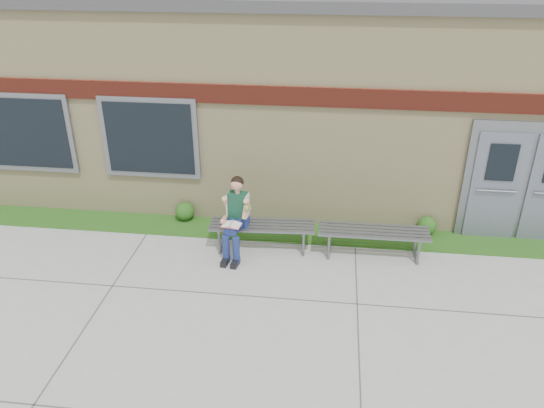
# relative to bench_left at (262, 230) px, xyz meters

# --- Properties ---
(ground) EXTENTS (80.00, 80.00, 0.00)m
(ground) POSITION_rel_bench_left_xyz_m (0.71, -2.00, -0.38)
(ground) COLOR #9E9E99
(ground) RESTS_ON ground
(grass_strip) EXTENTS (16.00, 0.80, 0.02)m
(grass_strip) POSITION_rel_bench_left_xyz_m (0.71, 0.60, -0.37)
(grass_strip) COLOR #224B14
(grass_strip) RESTS_ON ground
(school_building) EXTENTS (16.20, 6.22, 4.20)m
(school_building) POSITION_rel_bench_left_xyz_m (0.71, 3.99, 1.72)
(school_building) COLOR beige
(school_building) RESTS_ON ground
(bench_left) EXTENTS (1.92, 0.64, 0.49)m
(bench_left) POSITION_rel_bench_left_xyz_m (0.00, 0.00, 0.00)
(bench_left) COLOR slate
(bench_left) RESTS_ON ground
(bench_right) EXTENTS (1.95, 0.55, 0.51)m
(bench_right) POSITION_rel_bench_left_xyz_m (2.00, 0.00, 0.01)
(bench_right) COLOR slate
(bench_right) RESTS_ON ground
(girl) EXTENTS (0.51, 0.89, 1.44)m
(girl) POSITION_rel_bench_left_xyz_m (-0.44, -0.22, 0.38)
(girl) COLOR navy
(girl) RESTS_ON ground
(shrub_mid) EXTENTS (0.38, 0.38, 0.38)m
(shrub_mid) POSITION_rel_bench_left_xyz_m (-1.69, 0.85, -0.17)
(shrub_mid) COLOR #224B14
(shrub_mid) RESTS_ON grass_strip
(shrub_east) EXTENTS (0.36, 0.36, 0.36)m
(shrub_east) POSITION_rel_bench_left_xyz_m (3.08, 0.85, -0.18)
(shrub_east) COLOR #224B14
(shrub_east) RESTS_ON grass_strip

